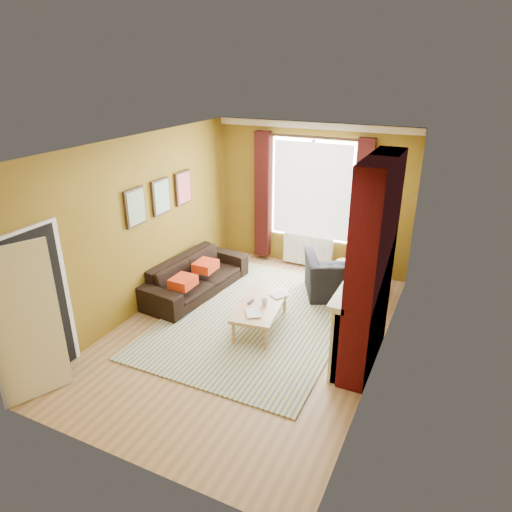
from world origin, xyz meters
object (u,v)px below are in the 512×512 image
coffee_table (261,307)px  floor_lamp (389,229)px  armchair (340,276)px  sofa (196,276)px  wicker_stool (344,270)px

coffee_table → floor_lamp: (1.44, 2.10, 0.80)m
armchair → coffee_table: (-0.80, -1.54, -0.02)m
sofa → wicker_stool: 2.76m
armchair → floor_lamp: 1.15m
sofa → armchair: 2.52m
sofa → armchair: size_ratio=1.85×
coffee_table → floor_lamp: size_ratio=0.88×
armchair → wicker_stool: size_ratio=3.05×
wicker_stool → floor_lamp: floor_lamp is taller
coffee_table → wicker_stool: 2.31m
floor_lamp → sofa: bearing=-153.0°
armchair → wicker_stool: 0.69m
sofa → floor_lamp: floor_lamp is taller
armchair → wicker_stool: armchair is taller
armchair → coffee_table: bearing=36.8°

